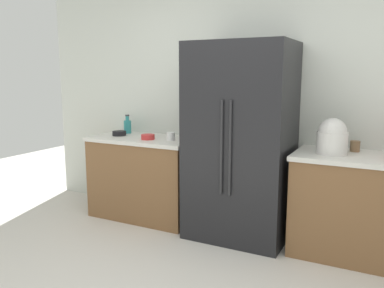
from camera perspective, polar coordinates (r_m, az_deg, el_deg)
name	(u,v)px	position (r m, az deg, el deg)	size (l,w,h in m)	color
kitchen_back_panel	(255,90)	(4.11, 9.09, 7.62)	(5.25, 0.10, 2.79)	silver
counter_left	(146,177)	(4.40, -6.61, -4.72)	(1.18, 0.66, 0.88)	brown
counter_right	(379,209)	(3.69, 25.35, -8.47)	(1.42, 0.66, 0.88)	brown
refrigerator	(240,142)	(3.76, 6.98, 0.27)	(0.94, 0.72, 1.85)	black
rice_cooker	(332,137)	(3.54, 19.53, 0.91)	(0.26, 0.26, 0.31)	silver
bottle_a	(127,126)	(4.63, -9.27, 2.58)	(0.08, 0.08, 0.22)	teal
cup_a	(171,136)	(4.08, -3.07, 1.11)	(0.09, 0.09, 0.08)	white
cup_b	(355,146)	(3.75, 22.42, -0.29)	(0.08, 0.08, 0.09)	brown
bowl_a	(148,137)	(4.16, -6.37, 1.02)	(0.14, 0.14, 0.05)	red
bowl_b	(119,133)	(4.47, -10.43, 1.52)	(0.15, 0.15, 0.05)	black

